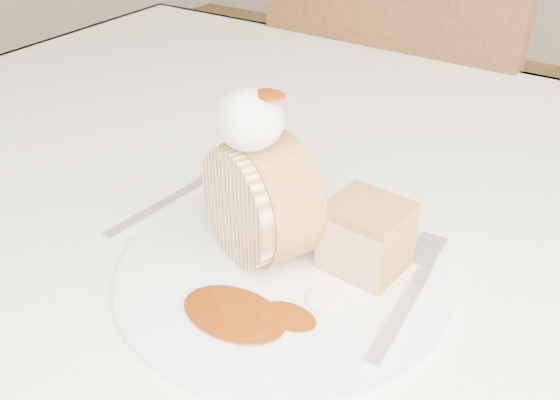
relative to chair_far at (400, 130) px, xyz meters
The scene contains 10 objects.
table 0.61m from the chair_far, 70.96° to the right, with size 1.40×0.90×0.75m.
chair_far is the anchor object (origin of this frame).
plate 0.78m from the chair_far, 75.34° to the right, with size 0.28×0.28×0.01m, color white.
roulade_slice 0.77m from the chair_far, 77.43° to the right, with size 0.10×0.10×0.06m, color beige.
cake_chunk 0.76m from the chair_far, 70.40° to the right, with size 0.06×0.06×0.05m, color #B78945.
whipped_cream 0.81m from the chair_far, 77.78° to the right, with size 0.05×0.05×0.05m, color white.
caramel_drizzle 0.82m from the chair_far, 76.64° to the right, with size 0.03×0.02×0.01m, color #6B2804.
caramel_pool 0.84m from the chair_far, 76.64° to the right, with size 0.09×0.06×0.00m, color #6B2804, non-canonical shape.
fork 0.81m from the chair_far, 67.86° to the right, with size 0.02×0.17×0.00m, color silver.
spoon 0.73m from the chair_far, 87.60° to the right, with size 0.02×0.16×0.00m, color silver.
Camera 1 is at (0.22, -0.31, 1.08)m, focal length 40.00 mm.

